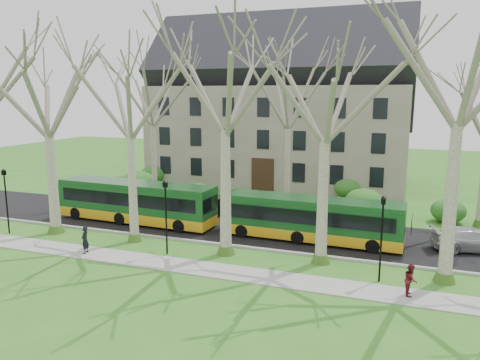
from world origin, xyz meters
The scene contains 14 objects.
ground centered at (0.00, 0.00, 0.00)m, with size 120.00×120.00×0.00m, color #337120.
sidewalk centered at (0.00, -2.50, 0.03)m, with size 70.00×2.00×0.06m, color gray.
road centered at (0.00, 5.50, 0.03)m, with size 80.00×8.00×0.06m, color black.
curb centered at (0.00, 1.50, 0.07)m, with size 80.00×0.25×0.14m, color #A5A39E.
building centered at (-6.00, 24.00, 8.07)m, with size 26.50×12.20×16.00m.
tree_row_verge centered at (0.00, 0.30, 7.00)m, with size 49.00×7.00×14.00m.
tree_row_far centered at (-1.33, 11.00, 6.00)m, with size 33.00×7.00×12.00m.
lamp_row centered at (0.00, -1.00, 2.57)m, with size 36.22×0.22×4.30m.
hedges centered at (-4.67, 14.00, 1.00)m, with size 30.60×8.60×2.00m.
bus_lead centered at (-11.37, 4.26, 1.57)m, with size 12.06×2.51×3.01m, color #14461C, non-canonical shape.
bus_follow centered at (1.44, 4.29, 1.47)m, with size 11.31×2.36×2.83m, color #14461C, non-canonical shape.
sedan centered at (10.93, 5.53, 0.74)m, with size 1.92×4.72×1.37m, color silver.
pedestrian_a centered at (-10.49, -2.66, 0.86)m, with size 0.58×0.38×1.60m, color black.
pedestrian_b centered at (7.46, -2.31, 0.81)m, with size 0.73×0.56×1.49m, color maroon.
Camera 1 is at (6.98, -24.21, 9.33)m, focal length 35.00 mm.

